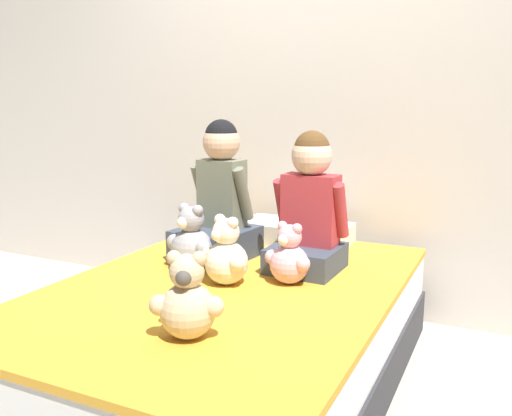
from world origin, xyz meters
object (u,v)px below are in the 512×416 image
object	(u,v)px
child_on_right	(309,208)
teddy_bear_between_children	(226,255)
teddy_bear_held_by_right_child	(289,258)
teddy_bear_held_by_left_child	(191,243)
pillow_at_headboard	(295,233)
bed	(229,334)
teddy_bear_at_foot_of_bed	(187,302)
child_on_left	(219,203)

from	to	relation	value
child_on_right	teddy_bear_between_children	bearing A→B (deg)	-122.00
teddy_bear_held_by_right_child	teddy_bear_between_children	bearing A→B (deg)	-139.54
child_on_right	teddy_bear_held_by_left_child	size ratio (longest dim) A/B	2.05
teddy_bear_between_children	pillow_at_headboard	xyz separation A→B (m)	(0.01, 0.77, -0.07)
bed	child_on_right	distance (m)	0.67
teddy_bear_held_by_left_child	teddy_bear_at_foot_of_bed	bearing A→B (deg)	-45.72
bed	teddy_bear_at_foot_of_bed	world-z (taller)	teddy_bear_at_foot_of_bed
bed	teddy_bear_between_children	size ratio (longest dim) A/B	6.45
child_on_right	child_on_left	bearing A→B (deg)	-177.96
bed	teddy_bear_held_by_left_child	bearing A→B (deg)	157.63
child_on_left	teddy_bear_between_children	size ratio (longest dim) A/B	2.29
child_on_right	teddy_bear_between_children	size ratio (longest dim) A/B	2.14
child_on_left	child_on_right	size ratio (longest dim) A/B	1.07
child_on_right	teddy_bear_between_children	distance (m)	0.46
child_on_left	child_on_right	bearing A→B (deg)	6.77
child_on_left	child_on_right	xyz separation A→B (m)	(0.47, 0.00, 0.01)
teddy_bear_held_by_right_child	pillow_at_headboard	size ratio (longest dim) A/B	0.45
bed	teddy_bear_held_by_right_child	world-z (taller)	teddy_bear_held_by_right_child
teddy_bear_held_by_right_child	pillow_at_headboard	bearing A→B (deg)	122.74
child_on_right	pillow_at_headboard	bearing A→B (deg)	120.59
child_on_right	teddy_bear_held_by_right_child	world-z (taller)	child_on_right
bed	teddy_bear_held_by_left_child	size ratio (longest dim) A/B	6.18
bed	teddy_bear_held_by_left_child	distance (m)	0.45
teddy_bear_between_children	bed	bearing A→B (deg)	17.85
teddy_bear_held_by_right_child	teddy_bear_between_children	world-z (taller)	teddy_bear_between_children
teddy_bear_held_by_right_child	teddy_bear_between_children	size ratio (longest dim) A/B	0.90
teddy_bear_held_by_left_child	teddy_bear_held_by_right_child	xyz separation A→B (m)	(0.47, 0.02, -0.02)
bed	child_on_right	size ratio (longest dim) A/B	3.01
child_on_left	bed	bearing A→B (deg)	-49.51
child_on_right	teddy_bear_held_by_right_child	distance (m)	0.29
teddy_bear_between_children	teddy_bear_held_by_left_child	bearing A→B (deg)	178.58
child_on_right	teddy_bear_at_foot_of_bed	size ratio (longest dim) A/B	2.16
child_on_left	teddy_bear_at_foot_of_bed	xyz separation A→B (m)	(0.38, -0.88, -0.15)
teddy_bear_held_by_right_child	teddy_bear_at_foot_of_bed	xyz separation A→B (m)	(-0.09, -0.65, 0.01)
child_on_left	teddy_bear_between_children	distance (m)	0.45
bed	teddy_bear_between_children	bearing A→B (deg)	176.34
teddy_bear_at_foot_of_bed	bed	bearing A→B (deg)	83.96
pillow_at_headboard	child_on_right	bearing A→B (deg)	-61.09
teddy_bear_held_by_right_child	teddy_bear_at_foot_of_bed	size ratio (longest dim) A/B	0.91
child_on_left	pillow_at_headboard	distance (m)	0.53
bed	teddy_bear_between_children	world-z (taller)	teddy_bear_between_children
bed	teddy_bear_held_by_left_child	world-z (taller)	teddy_bear_held_by_left_child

